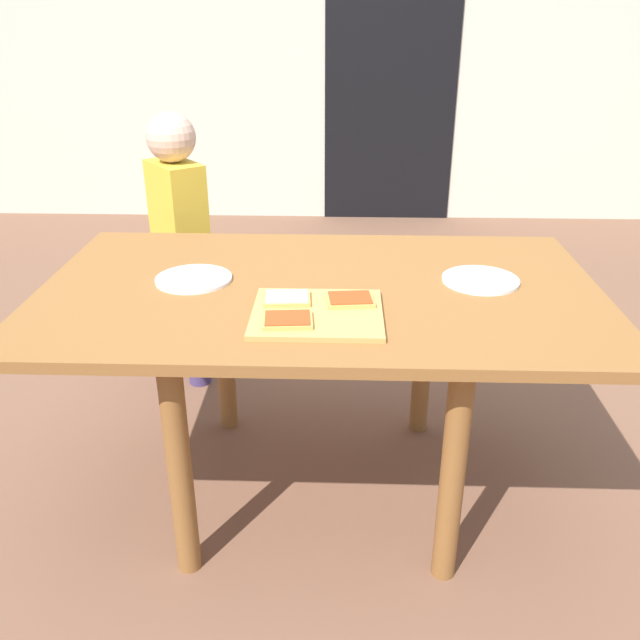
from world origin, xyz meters
name	(u,v)px	position (x,y,z in m)	size (l,w,h in m)	color
ground_plane	(320,487)	(0.00, 0.00, 0.00)	(16.00, 16.00, 0.00)	brown
house_wall_back	(336,10)	(0.00, 3.19, 1.39)	(8.00, 0.20, 2.78)	beige
house_door	(391,74)	(0.38, 3.09, 1.00)	(0.90, 0.02, 2.00)	black
dining_table	(320,313)	(0.00, 0.00, 0.62)	(1.56, 0.93, 0.70)	brown
cutting_board	(317,314)	(0.00, -0.20, 0.71)	(0.33, 0.30, 0.01)	tan
pizza_slice_far_right	(350,299)	(0.08, -0.14, 0.72)	(0.13, 0.11, 0.01)	tan
pizza_slice_far_left	(287,298)	(-0.08, -0.14, 0.72)	(0.13, 0.10, 0.01)	tan
pizza_slice_near_left	(287,320)	(-0.07, -0.27, 0.72)	(0.13, 0.11, 0.01)	tan
plate_white_right	(480,280)	(0.45, 0.05, 0.71)	(0.22, 0.22, 0.01)	white
plate_white_left	(194,279)	(-0.36, 0.03, 0.71)	(0.22, 0.22, 0.01)	white
child_left	(180,234)	(-0.56, 0.71, 0.62)	(0.26, 0.28, 1.07)	#453768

